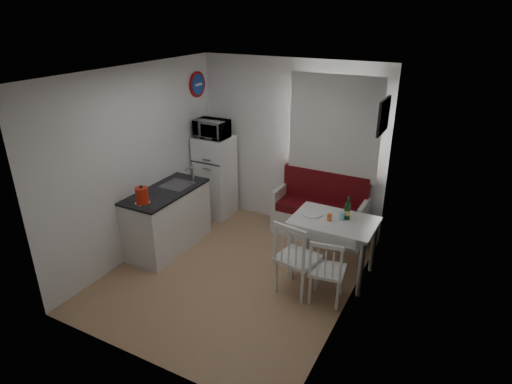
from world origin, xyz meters
TOP-DOWN VIEW (x-y plane):
  - floor at (0.00, 0.00)m, footprint 3.00×3.50m
  - ceiling at (0.00, 0.00)m, footprint 3.00×3.50m
  - wall_back at (0.00, 1.75)m, footprint 3.00×0.02m
  - wall_front at (0.00, -1.75)m, footprint 3.00×0.02m
  - wall_left at (-1.50, 0.00)m, footprint 0.02×3.50m
  - wall_right at (1.50, 0.00)m, footprint 0.02×3.50m
  - window at (0.70, 1.72)m, footprint 1.22×0.06m
  - curtain at (0.70, 1.65)m, footprint 1.35×0.02m
  - kitchen_counter at (-1.20, 0.16)m, footprint 0.62×1.32m
  - wall_sign at (-1.47, 1.45)m, footprint 0.03×0.40m
  - picture_frame at (1.48, 1.10)m, footprint 0.04×0.52m
  - bench at (0.63, 1.51)m, footprint 1.40×0.54m
  - dining_table at (1.12, 0.59)m, footprint 1.05×0.74m
  - chair_left at (0.87, -0.08)m, footprint 0.53×0.51m
  - chair_right at (1.25, -0.06)m, footprint 0.45×0.44m
  - fridge at (-1.18, 1.40)m, footprint 0.54×0.54m
  - microwave at (-1.18, 1.35)m, footprint 0.51×0.35m
  - kettle at (-1.15, -0.36)m, footprint 0.20×0.20m
  - wine_bottle at (1.25, 0.69)m, footprint 0.08×0.08m
  - drinking_glass_orange at (1.07, 0.54)m, footprint 0.06×0.06m
  - drinking_glass_blue at (1.20, 0.64)m, footprint 0.07×0.07m
  - plate at (0.82, 0.61)m, footprint 0.26×0.26m

SIDE VIEW (x-z plane):
  - floor at x=0.00m, z-range -0.01..0.01m
  - bench at x=0.63m, z-range -0.17..0.83m
  - kitchen_counter at x=-1.20m, z-range -0.12..1.04m
  - chair_right at x=1.25m, z-range 0.30..0.76m
  - chair_left at x=0.87m, z-range 0.34..0.87m
  - fridge at x=-1.18m, z-range 0.00..1.36m
  - dining_table at x=1.12m, z-range 0.31..1.09m
  - plate at x=0.82m, z-range 0.79..0.81m
  - drinking_glass_orange at x=1.07m, z-range 0.79..0.88m
  - drinking_glass_blue at x=1.20m, z-range 0.79..0.90m
  - wine_bottle at x=1.25m, z-range 0.79..1.10m
  - kettle at x=-1.15m, z-range 0.90..1.16m
  - wall_back at x=0.00m, z-range 0.00..2.60m
  - wall_front at x=0.00m, z-range 0.00..2.60m
  - wall_left at x=-1.50m, z-range 0.00..2.60m
  - wall_right at x=1.50m, z-range 0.00..2.60m
  - microwave at x=-1.18m, z-range 1.36..1.64m
  - window at x=0.70m, z-range 0.89..2.36m
  - curtain at x=0.70m, z-range 0.93..2.42m
  - picture_frame at x=1.48m, z-range 1.84..2.26m
  - wall_sign at x=-1.47m, z-range 1.95..2.35m
  - ceiling at x=0.00m, z-range 2.59..2.61m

